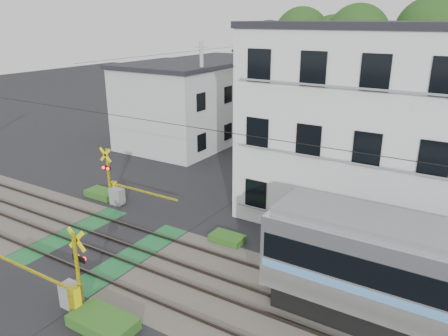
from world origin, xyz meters
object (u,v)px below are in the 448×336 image
Objects in this scene: crossing_signal_far at (116,191)px; pedestrian at (346,106)px; crossing_signal_near at (71,291)px; apartment_block at (364,122)px.

pedestrian is at bearing 82.60° from crossing_signal_far.
crossing_signal_near is 14.95m from apartment_block.
crossing_signal_near is at bearing 100.58° from pedestrian.
apartment_block reaches higher than crossing_signal_far.
apartment_block reaches higher than pedestrian.
crossing_signal_far is at bearing 90.83° from pedestrian.
crossing_signal_near is at bearing -114.22° from apartment_block.
pedestrian is at bearing 108.05° from apartment_block.
pedestrian is at bearing 92.35° from crossing_signal_near.
pedestrian is (-7.38, 22.66, -3.72)m from apartment_block.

